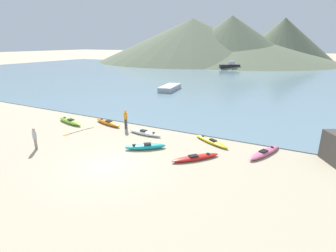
# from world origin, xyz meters

# --- Properties ---
(ground_plane) EXTENTS (400.00, 400.00, 0.00)m
(ground_plane) POSITION_xyz_m (0.00, 0.00, 0.00)
(ground_plane) COLOR tan
(bay_water) EXTENTS (160.00, 70.00, 0.06)m
(bay_water) POSITION_xyz_m (0.00, 42.65, 0.03)
(bay_water) COLOR slate
(bay_water) RESTS_ON ground_plane
(far_hill_left) EXTENTS (73.23, 73.23, 15.97)m
(far_hill_left) POSITION_xyz_m (-32.26, 89.57, 7.99)
(far_hill_left) COLOR #5B664C
(far_hill_left) RESTS_ON ground_plane
(far_hill_midleft) EXTENTS (50.83, 50.83, 16.44)m
(far_hill_midleft) POSITION_xyz_m (-17.19, 90.47, 8.22)
(far_hill_midleft) COLOR #5B664C
(far_hill_midleft) RESTS_ON ground_plane
(far_hill_midright) EXTENTS (70.06, 70.06, 9.90)m
(far_hill_midright) POSITION_xyz_m (-13.91, 92.31, 4.95)
(far_hill_midright) COLOR #5B664C
(far_hill_midright) RESTS_ON ground_plane
(far_hill_right) EXTENTS (37.26, 37.26, 15.87)m
(far_hill_right) POSITION_xyz_m (-0.29, 101.50, 7.94)
(far_hill_right) COLOR #5B664C
(far_hill_right) RESTS_ON ground_plane
(kayak_on_sand_0) EXTENTS (3.02, 0.83, 0.34)m
(kayak_on_sand_0) POSITION_xyz_m (-1.01, 5.76, 0.15)
(kayak_on_sand_0) COLOR white
(kayak_on_sand_0) RESTS_ON ground_plane
(kayak_on_sand_1) EXTENTS (3.19, 2.05, 0.30)m
(kayak_on_sand_1) POSITION_xyz_m (4.29, 6.47, 0.13)
(kayak_on_sand_1) COLOR yellow
(kayak_on_sand_1) RESTS_ON ground_plane
(kayak_on_sand_2) EXTENTS (1.87, 3.46, 0.33)m
(kayak_on_sand_2) POSITION_xyz_m (8.09, 6.12, 0.14)
(kayak_on_sand_2) COLOR #E5668C
(kayak_on_sand_2) RESTS_ON ground_plane
(kayak_on_sand_3) EXTENTS (3.43, 1.52, 0.38)m
(kayak_on_sand_3) POSITION_xyz_m (-5.45, 6.51, 0.17)
(kayak_on_sand_3) COLOR orange
(kayak_on_sand_3) RESTS_ON ground_plane
(kayak_on_sand_4) EXTENTS (3.56, 1.52, 0.41)m
(kayak_on_sand_4) POSITION_xyz_m (-8.76, 5.18, 0.18)
(kayak_on_sand_4) COLOR #8CCC2D
(kayak_on_sand_4) RESTS_ON ground_plane
(kayak_on_sand_5) EXTENTS (2.63, 2.87, 0.31)m
(kayak_on_sand_5) POSITION_xyz_m (4.35, 3.27, 0.13)
(kayak_on_sand_5) COLOR red
(kayak_on_sand_5) RESTS_ON ground_plane
(kayak_on_sand_6) EXTENTS (2.72, 2.27, 0.39)m
(kayak_on_sand_6) POSITION_xyz_m (0.62, 3.26, 0.17)
(kayak_on_sand_6) COLOR teal
(kayak_on_sand_6) RESTS_ON ground_plane
(person_near_foreground) EXTENTS (0.31, 0.26, 1.52)m
(person_near_foreground) POSITION_xyz_m (-6.06, -0.30, 0.87)
(person_near_foreground) COLOR gray
(person_near_foreground) RESTS_ON ground_plane
(person_near_waterline) EXTENTS (0.34, 0.23, 1.69)m
(person_near_waterline) POSITION_xyz_m (-3.25, 6.25, 0.97)
(person_near_waterline) COLOR #4C4C4C
(person_near_waterline) RESTS_ON ground_plane
(moored_boat_0) EXTENTS (5.36, 4.19, 2.23)m
(moored_boat_0) POSITION_xyz_m (-9.03, 60.67, 0.84)
(moored_boat_0) COLOR black
(moored_boat_0) RESTS_ON bay_water
(moored_boat_1) EXTENTS (2.80, 5.69, 0.71)m
(moored_boat_1) POSITION_xyz_m (-8.57, 24.63, 0.42)
(moored_boat_1) COLOR #B2B2B7
(moored_boat_1) RESTS_ON bay_water
(loose_paddle) EXTENTS (0.71, 2.76, 0.03)m
(loose_paddle) POSITION_xyz_m (-6.31, 3.87, 0.01)
(loose_paddle) COLOR black
(loose_paddle) RESTS_ON ground_plane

